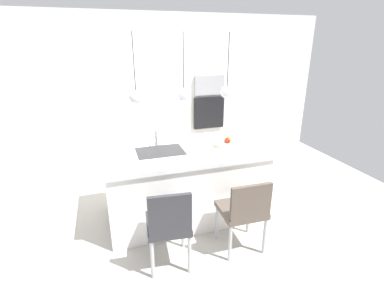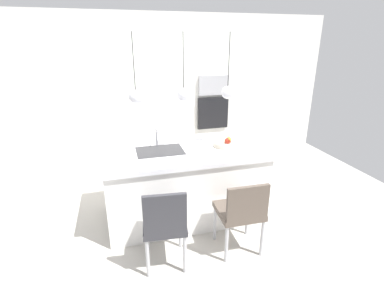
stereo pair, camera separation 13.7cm
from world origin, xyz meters
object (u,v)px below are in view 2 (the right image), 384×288
at_px(oven, 213,113).
at_px(microwave, 213,85).
at_px(chair_middle, 241,211).
at_px(fruit_bowl, 225,143).
at_px(chair_near, 165,223).

bearing_deg(oven, microwave, 0.00).
height_order(microwave, chair_middle, microwave).
bearing_deg(fruit_bowl, oven, 76.18).
relative_size(fruit_bowl, microwave, 0.53).
xyz_separation_m(oven, chair_middle, (-0.52, -2.44, -0.44)).
bearing_deg(microwave, chair_middle, -102.10).
bearing_deg(chair_near, oven, 61.44).
distance_m(fruit_bowl, oven, 1.69).
relative_size(microwave, chair_near, 0.61).
bearing_deg(fruit_bowl, microwave, 76.18).
xyz_separation_m(microwave, chair_near, (-1.33, -2.44, -0.93)).
xyz_separation_m(oven, chair_near, (-1.33, -2.44, -0.43)).
bearing_deg(oven, chair_near, -118.56).
bearing_deg(chair_middle, oven, 77.90).
distance_m(oven, chair_near, 2.81).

